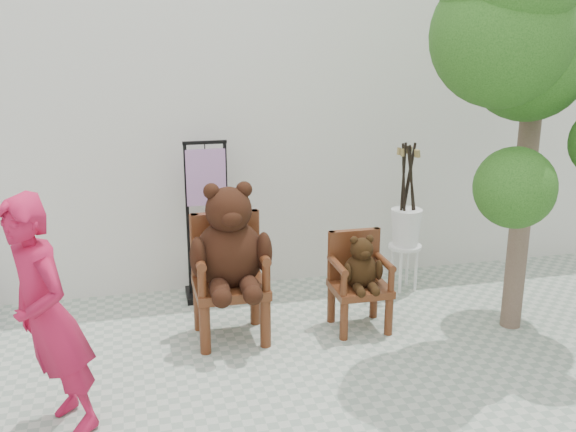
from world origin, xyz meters
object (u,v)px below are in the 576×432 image
at_px(person, 48,318).
at_px(stool_bucket, 406,227).
at_px(display_stand, 208,239).
at_px(tree, 540,32).
at_px(chair_small, 360,272).
at_px(chair_big, 230,253).

height_order(person, stool_bucket, person).
bearing_deg(display_stand, tree, -29.14).
height_order(chair_small, tree, tree).
height_order(chair_big, chair_small, chair_big).
relative_size(chair_big, person, 0.84).
relative_size(chair_big, chair_small, 1.59).
bearing_deg(chair_small, tree, -20.37).
distance_m(chair_big, stool_bucket, 1.93).
relative_size(chair_big, stool_bucket, 0.92).
bearing_deg(stool_bucket, display_stand, 172.60).
xyz_separation_m(person, stool_bucket, (3.11, 1.70, -0.16)).
bearing_deg(person, display_stand, 116.61).
distance_m(chair_small, display_stand, 1.51).
height_order(chair_big, display_stand, display_stand).
distance_m(stool_bucket, tree, 2.22).
bearing_deg(chair_small, display_stand, 140.91).
height_order(chair_small, stool_bucket, stool_bucket).
xyz_separation_m(chair_big, chair_small, (1.10, -0.06, -0.24)).
xyz_separation_m(chair_small, tree, (1.20, -0.45, 1.97)).
distance_m(chair_small, person, 2.61).
xyz_separation_m(display_stand, stool_bucket, (1.89, -0.24, 0.06)).
bearing_deg(chair_big, chair_small, -2.87).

